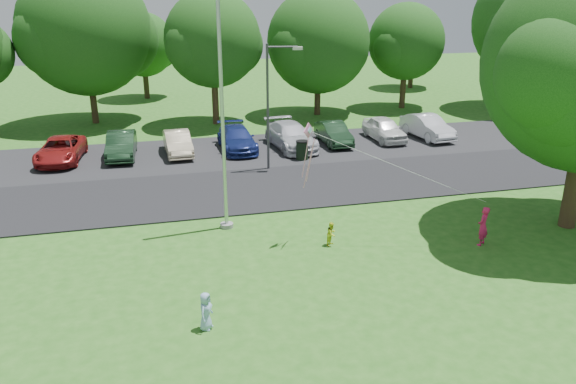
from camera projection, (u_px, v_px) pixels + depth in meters
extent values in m
plane|color=#255C18|center=(359.00, 277.00, 17.88)|extent=(120.00, 120.00, 0.00)
cube|color=black|center=(289.00, 186.00, 26.08)|extent=(60.00, 6.00, 0.06)
cube|color=black|center=(261.00, 150.00, 32.01)|extent=(42.00, 7.00, 0.06)
cylinder|color=#B7BABF|center=(222.00, 98.00, 19.94)|extent=(0.14, 0.14, 10.00)
cylinder|color=gray|center=(227.00, 225.00, 21.60)|extent=(0.50, 0.50, 0.16)
cylinder|color=#3F3F44|center=(268.00, 109.00, 27.56)|extent=(0.12, 0.12, 6.24)
cylinder|color=#3F3F44|center=(282.00, 47.00, 26.60)|extent=(1.45, 0.35, 0.09)
cube|color=silver|center=(298.00, 48.00, 26.67)|extent=(0.50, 0.31, 0.15)
cylinder|color=black|center=(302.00, 151.00, 29.97)|extent=(0.64, 0.64, 1.02)
cylinder|color=black|center=(302.00, 141.00, 29.79)|extent=(0.68, 0.68, 0.06)
cylinder|color=#332316|center=(574.00, 184.00, 21.18)|extent=(0.62, 0.62, 3.45)
sphere|color=#133C10|center=(576.00, 81.00, 18.55)|extent=(4.67, 4.67, 4.67)
sphere|color=#133C10|center=(559.00, 74.00, 18.27)|extent=(4.05, 4.05, 4.05)
cylinder|color=#332316|center=(93.00, 100.00, 38.13)|extent=(0.44, 0.44, 3.19)
sphere|color=#133C10|center=(85.00, 30.00, 36.58)|extent=(8.50, 8.50, 8.50)
sphere|color=#133C10|center=(117.00, 38.00, 38.01)|extent=(5.53, 5.53, 5.53)
sphere|color=#133C10|center=(56.00, 38.00, 35.36)|extent=(5.10, 5.10, 5.10)
cylinder|color=#332316|center=(215.00, 99.00, 37.82)|extent=(0.44, 0.44, 3.43)
sphere|color=#133C10|center=(213.00, 39.00, 36.50)|extent=(6.27, 6.27, 6.27)
sphere|color=#133C10|center=(233.00, 45.00, 37.55)|extent=(4.07, 4.07, 4.07)
sphere|color=#133C10|center=(195.00, 45.00, 35.60)|extent=(3.76, 3.76, 3.76)
cylinder|color=#332316|center=(317.00, 96.00, 40.87)|extent=(0.44, 0.44, 2.66)
sphere|color=#133C10|center=(318.00, 42.00, 39.55)|extent=(7.27, 7.27, 7.27)
sphere|color=#133C10|center=(337.00, 48.00, 40.78)|extent=(4.72, 4.72, 4.72)
sphere|color=#133C10|center=(302.00, 49.00, 38.51)|extent=(4.36, 4.36, 4.36)
cylinder|color=#332316|center=(403.00, 88.00, 43.11)|extent=(0.44, 0.44, 3.02)
sphere|color=#133C10|center=(406.00, 41.00, 41.92)|extent=(5.67, 5.67, 5.67)
sphere|color=#133C10|center=(418.00, 46.00, 42.88)|extent=(3.68, 3.68, 3.68)
sphere|color=#133C10|center=(396.00, 47.00, 41.11)|extent=(3.40, 3.40, 3.40)
cylinder|color=#332316|center=(525.00, 86.00, 42.67)|extent=(0.44, 0.44, 3.42)
sphere|color=#133C10|center=(534.00, 21.00, 41.05)|extent=(8.77, 8.77, 8.77)
sphere|color=#133C10|center=(548.00, 29.00, 42.53)|extent=(5.70, 5.70, 5.70)
sphere|color=#133C10|center=(522.00, 28.00, 39.79)|extent=(5.26, 5.26, 5.26)
cylinder|color=#332316|center=(146.00, 83.00, 47.05)|extent=(0.44, 0.44, 2.60)
sphere|color=#133C10|center=(143.00, 44.00, 46.00)|extent=(5.20, 5.20, 5.20)
sphere|color=#133C10|center=(158.00, 48.00, 46.87)|extent=(3.38, 3.38, 3.38)
sphere|color=#133C10|center=(130.00, 49.00, 45.25)|extent=(3.12, 3.12, 3.12)
cylinder|color=#332316|center=(411.00, 74.00, 52.16)|extent=(0.44, 0.44, 2.60)
sphere|color=#133C10|center=(414.00, 39.00, 51.10)|extent=(5.20, 5.20, 5.20)
sphere|color=#133C10|center=(422.00, 43.00, 51.98)|extent=(3.38, 3.38, 3.38)
sphere|color=#133C10|center=(406.00, 43.00, 50.36)|extent=(3.12, 3.12, 3.12)
imported|color=maroon|center=(61.00, 150.00, 29.56)|extent=(2.49, 4.68, 1.25)
imported|color=black|center=(121.00, 145.00, 30.27)|extent=(1.62, 4.19, 1.36)
imported|color=#C6B793|center=(178.00, 143.00, 30.84)|extent=(1.49, 3.90, 1.27)
imported|color=navy|center=(237.00, 139.00, 31.68)|extent=(1.88, 4.50, 1.30)
imported|color=silver|center=(291.00, 136.00, 32.07)|extent=(2.46, 5.06, 1.42)
imported|color=black|center=(334.00, 133.00, 32.96)|extent=(1.37, 3.85, 1.26)
imported|color=silver|center=(384.00, 129.00, 33.81)|extent=(1.66, 4.01, 1.36)
imported|color=silver|center=(427.00, 127.00, 34.27)|extent=(1.89, 4.36, 1.39)
imported|color=#D31C57|center=(483.00, 226.00, 19.92)|extent=(0.63, 0.60, 1.44)
imported|color=#CDDA22|center=(332.00, 234.00, 19.98)|extent=(0.54, 0.53, 0.87)
imported|color=#87ADCF|center=(206.00, 311.00, 14.98)|extent=(0.56, 0.63, 1.08)
cube|color=pink|center=(308.00, 130.00, 19.08)|extent=(0.43, 0.38, 0.54)
cube|color=#8CC6E5|center=(310.00, 130.00, 19.06)|extent=(0.21, 0.19, 0.26)
cylinder|color=white|center=(398.00, 167.00, 19.35)|extent=(5.97, 1.87, 2.49)
cylinder|color=pink|center=(305.00, 158.00, 19.39)|extent=(0.18, 0.23, 1.45)
cylinder|color=pink|center=(310.00, 161.00, 19.52)|extent=(0.20, 0.38, 1.65)
cylinder|color=pink|center=(309.00, 165.00, 19.42)|extent=(0.22, 0.56, 1.85)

